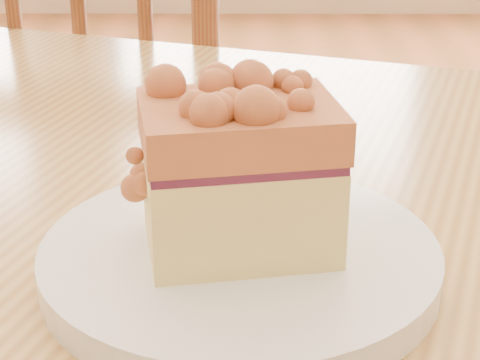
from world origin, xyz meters
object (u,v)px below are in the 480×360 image
object	(u,v)px
cafe_chair_main	(122,190)
plate	(240,261)
cake_slice	(238,168)
cafe_table_main	(104,298)

from	to	relation	value
cafe_chair_main	plate	bearing A→B (deg)	111.57
plate	cake_slice	world-z (taller)	cake_slice
cafe_table_main	cafe_chair_main	world-z (taller)	cafe_chair_main
plate	cafe_chair_main	bearing A→B (deg)	104.23
cake_slice	plate	bearing A→B (deg)	23.36
cafe_table_main	plate	bearing A→B (deg)	-30.23
cafe_table_main	cake_slice	bearing A→B (deg)	-30.66
cafe_chair_main	plate	world-z (taller)	cafe_chair_main
cafe_table_main	plate	xyz separation A→B (m)	(0.11, -0.13, 0.11)
cafe_chair_main	plate	distance (m)	0.84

